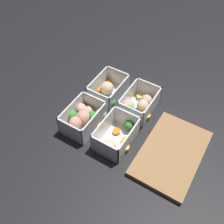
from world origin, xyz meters
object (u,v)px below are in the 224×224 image
(container_near_right, at_px, (84,118))
(container_far_left, at_px, (136,106))
(container_near_left, at_px, (108,92))
(container_far_right, at_px, (117,138))

(container_near_right, distance_m, container_far_left, 0.19)
(container_near_left, bearing_deg, container_far_left, 87.34)
(container_near_right, distance_m, container_far_right, 0.14)
(container_near_left, distance_m, container_far_left, 0.13)
(container_near_right, bearing_deg, container_near_left, 178.52)
(container_near_right, bearing_deg, container_far_right, 83.53)
(container_near_left, bearing_deg, container_far_right, 39.71)
(container_near_right, relative_size, container_far_left, 0.99)
(container_far_left, relative_size, container_far_right, 1.09)
(container_far_left, bearing_deg, container_near_left, -92.66)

